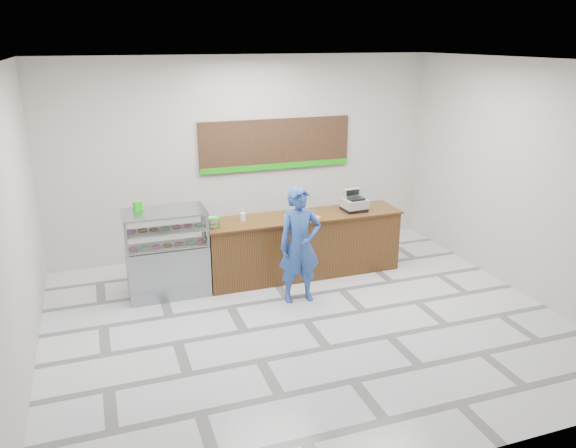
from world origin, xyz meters
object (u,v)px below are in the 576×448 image
object	(u,v)px
display_case	(167,252)
cash_register	(354,203)
sales_counter	(303,245)
customer	(300,245)
serving_tray	(301,215)

from	to	relation	value
display_case	cash_register	xyz separation A→B (m)	(3.10, -0.01, 0.48)
sales_counter	customer	bearing A→B (deg)	-114.25
serving_tray	customer	xyz separation A→B (m)	(-0.35, -0.87, -0.16)
serving_tray	customer	world-z (taller)	customer
sales_counter	display_case	size ratio (longest dim) A/B	2.45
sales_counter	cash_register	distance (m)	1.09
sales_counter	customer	size ratio (longest dim) A/B	1.86
cash_register	serving_tray	distance (m)	0.94
sales_counter	cash_register	xyz separation A→B (m)	(0.88, -0.01, 0.64)
display_case	serving_tray	size ratio (longest dim) A/B	3.37
sales_counter	display_case	xyz separation A→B (m)	(-2.22, -0.00, 0.16)
display_case	sales_counter	bearing A→B (deg)	0.01
cash_register	serving_tray	bearing A→B (deg)	174.86
display_case	serving_tray	bearing A→B (deg)	-0.22
cash_register	serving_tray	size ratio (longest dim) A/B	1.04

